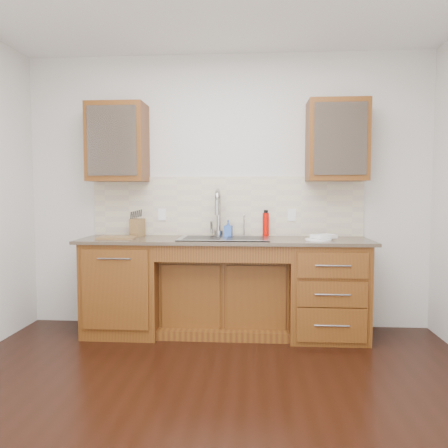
# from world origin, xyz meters

# --- Properties ---
(ground) EXTENTS (4.00, 3.50, 0.10)m
(ground) POSITION_xyz_m (0.00, 0.00, -0.05)
(ground) COLOR black
(wall_back) EXTENTS (4.00, 0.10, 2.70)m
(wall_back) POSITION_xyz_m (0.00, 1.80, 1.35)
(wall_back) COLOR silver
(wall_back) RESTS_ON ground
(wall_front) EXTENTS (4.00, 0.10, 2.70)m
(wall_front) POSITION_xyz_m (0.00, -1.80, 1.35)
(wall_front) COLOR silver
(wall_front) RESTS_ON ground
(base_cabinet_left) EXTENTS (0.70, 0.62, 0.88)m
(base_cabinet_left) POSITION_xyz_m (-0.95, 1.44, 0.44)
(base_cabinet_left) COLOR #593014
(base_cabinet_left) RESTS_ON ground
(base_cabinet_center) EXTENTS (1.20, 0.44, 0.70)m
(base_cabinet_center) POSITION_xyz_m (0.00, 1.53, 0.35)
(base_cabinet_center) COLOR #593014
(base_cabinet_center) RESTS_ON ground
(base_cabinet_right) EXTENTS (0.70, 0.62, 0.88)m
(base_cabinet_right) POSITION_xyz_m (0.95, 1.44, 0.44)
(base_cabinet_right) COLOR #593014
(base_cabinet_right) RESTS_ON ground
(countertop) EXTENTS (2.70, 0.65, 0.03)m
(countertop) POSITION_xyz_m (0.00, 1.43, 0.90)
(countertop) COLOR #84705B
(countertop) RESTS_ON base_cabinet_left
(backsplash) EXTENTS (2.70, 0.02, 0.59)m
(backsplash) POSITION_xyz_m (0.00, 1.74, 1.21)
(backsplash) COLOR beige
(backsplash) RESTS_ON wall_back
(sink) EXTENTS (0.84, 0.46, 0.19)m
(sink) POSITION_xyz_m (0.00, 1.41, 0.83)
(sink) COLOR #9E9EA5
(sink) RESTS_ON countertop
(faucet) EXTENTS (0.04, 0.04, 0.40)m
(faucet) POSITION_xyz_m (-0.07, 1.64, 1.11)
(faucet) COLOR #999993
(faucet) RESTS_ON countertop
(filter_tap) EXTENTS (0.02, 0.02, 0.24)m
(filter_tap) POSITION_xyz_m (0.18, 1.65, 1.03)
(filter_tap) COLOR #999993
(filter_tap) RESTS_ON countertop
(upper_cabinet_left) EXTENTS (0.55, 0.34, 0.75)m
(upper_cabinet_left) POSITION_xyz_m (-1.05, 1.58, 1.83)
(upper_cabinet_left) COLOR #593014
(upper_cabinet_left) RESTS_ON wall_back
(upper_cabinet_right) EXTENTS (0.55, 0.34, 0.75)m
(upper_cabinet_right) POSITION_xyz_m (1.05, 1.58, 1.83)
(upper_cabinet_right) COLOR #593014
(upper_cabinet_right) RESTS_ON wall_back
(outlet_left) EXTENTS (0.08, 0.01, 0.12)m
(outlet_left) POSITION_xyz_m (-0.65, 1.73, 1.12)
(outlet_left) COLOR white
(outlet_left) RESTS_ON backsplash
(outlet_right) EXTENTS (0.08, 0.01, 0.12)m
(outlet_right) POSITION_xyz_m (0.65, 1.73, 1.12)
(outlet_right) COLOR white
(outlet_right) RESTS_ON backsplash
(soap_bottle) EXTENTS (0.08, 0.08, 0.17)m
(soap_bottle) POSITION_xyz_m (0.03, 1.58, 0.99)
(soap_bottle) COLOR blue
(soap_bottle) RESTS_ON countertop
(water_bottle) EXTENTS (0.07, 0.07, 0.23)m
(water_bottle) POSITION_xyz_m (0.39, 1.69, 1.03)
(water_bottle) COLOR #C80800
(water_bottle) RESTS_ON countertop
(plate) EXTENTS (0.28, 0.28, 0.01)m
(plate) POSITION_xyz_m (0.86, 1.35, 0.92)
(plate) COLOR white
(plate) RESTS_ON countertop
(dish_towel) EXTENTS (0.25, 0.23, 0.03)m
(dish_towel) POSITION_xyz_m (0.92, 1.41, 0.94)
(dish_towel) COLOR beige
(dish_towel) RESTS_ON plate
(knife_block) EXTENTS (0.13, 0.17, 0.17)m
(knife_block) POSITION_xyz_m (-0.88, 1.62, 1.00)
(knife_block) COLOR brown
(knife_block) RESTS_ON countertop
(cutting_board) EXTENTS (0.37, 0.27, 0.02)m
(cutting_board) POSITION_xyz_m (-1.01, 1.39, 0.92)
(cutting_board) COLOR brown
(cutting_board) RESTS_ON countertop
(cup_left_a) EXTENTS (0.15, 0.15, 0.09)m
(cup_left_a) POSITION_xyz_m (-1.19, 1.58, 1.77)
(cup_left_a) COLOR white
(cup_left_a) RESTS_ON upper_cabinet_left
(cup_left_b) EXTENTS (0.12, 0.12, 0.10)m
(cup_left_b) POSITION_xyz_m (-0.93, 1.58, 1.78)
(cup_left_b) COLOR white
(cup_left_b) RESTS_ON upper_cabinet_left
(cup_right_a) EXTENTS (0.15, 0.15, 0.09)m
(cup_right_a) POSITION_xyz_m (0.99, 1.58, 1.77)
(cup_right_a) COLOR white
(cup_right_a) RESTS_ON upper_cabinet_right
(cup_right_b) EXTENTS (0.11, 0.11, 0.09)m
(cup_right_b) POSITION_xyz_m (1.12, 1.58, 1.77)
(cup_right_b) COLOR white
(cup_right_b) RESTS_ON upper_cabinet_right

